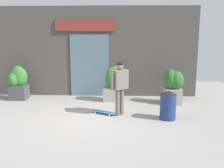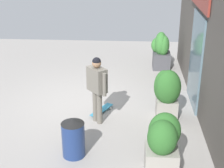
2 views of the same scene
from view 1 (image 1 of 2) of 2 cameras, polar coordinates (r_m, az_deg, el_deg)
The scene contains 8 objects.
ground_plane at distance 7.65m, azimuth -5.55°, elevation -7.57°, with size 12.00×12.00×0.00m, color #9E9993.
building_facade at distance 10.22m, azimuth -3.58°, elevation 6.94°, with size 7.72×0.31×3.42m.
skateboarder at distance 7.75m, azimuth 1.68°, elevation 0.28°, with size 0.53×0.51×1.61m.
skateboard at distance 8.05m, azimuth -1.79°, elevation -6.11°, with size 0.79×0.54×0.08m.
planter_box_left at distance 10.24m, azimuth -19.63°, elevation 0.38°, with size 0.64×0.63×1.25m.
planter_box_right at distance 9.34m, azimuth 13.06°, elevation -0.29°, with size 0.66×0.63×1.20m.
planter_box_mid at distance 9.40m, azimuth 0.11°, elevation 0.44°, with size 0.67×0.62×1.27m.
trash_bin at distance 7.67m, azimuth 12.05°, elevation -4.44°, with size 0.47×0.47×0.84m.
Camera 1 is at (1.00, -7.18, 2.46)m, focal length 42.18 mm.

